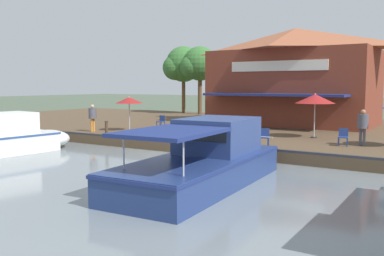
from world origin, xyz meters
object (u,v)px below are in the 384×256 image
(waterfront_restaurant, at_px, (295,76))
(person_mid_patio, at_px, (93,115))
(cafe_chair_under_first_umbrella, at_px, (231,125))
(motorboat_outer_channel, at_px, (212,159))
(patio_umbrella_mid_patio_right, at_px, (315,99))
(cafe_chair_beside_entrance, at_px, (343,136))
(cafe_chair_mid_patio, at_px, (264,136))
(cafe_chair_back_row_seat, at_px, (215,129))
(cafe_chair_facing_river, at_px, (161,121))
(mooring_post, at_px, (107,128))
(tree_downstream_bank, at_px, (181,65))
(person_near_entrance, at_px, (363,123))
(tree_behind_restaurant, at_px, (198,65))
(patio_umbrella_near_quay_edge, at_px, (129,100))

(waterfront_restaurant, height_order, person_mid_patio, waterfront_restaurant)
(cafe_chair_under_first_umbrella, xyz_separation_m, motorboat_outer_channel, (10.41, 4.58, -0.21))
(patio_umbrella_mid_patio_right, height_order, motorboat_outer_channel, patio_umbrella_mid_patio_right)
(cafe_chair_beside_entrance, xyz_separation_m, cafe_chair_mid_patio, (2.09, -3.23, 0.00))
(cafe_chair_back_row_seat, bearing_deg, person_mid_patio, -80.55)
(cafe_chair_facing_river, relative_size, cafe_chair_back_row_seat, 1.00)
(person_mid_patio, distance_m, motorboat_outer_channel, 13.69)
(cafe_chair_beside_entrance, bearing_deg, mooring_post, -76.09)
(waterfront_restaurant, distance_m, cafe_chair_facing_river, 10.85)
(cafe_chair_mid_patio, bearing_deg, cafe_chair_under_first_umbrella, -137.31)
(tree_downstream_bank, bearing_deg, patio_umbrella_mid_patio_right, 52.66)
(person_near_entrance, height_order, mooring_post, person_near_entrance)
(waterfront_restaurant, xyz_separation_m, cafe_chair_under_first_umbrella, (7.95, -1.33, -3.19))
(person_mid_patio, xyz_separation_m, mooring_post, (1.23, 2.35, -0.65))
(motorboat_outer_channel, relative_size, mooring_post, 11.04)
(tree_behind_restaurant, bearing_deg, waterfront_restaurant, 65.59)
(person_mid_patio, bearing_deg, mooring_post, 62.44)
(cafe_chair_beside_entrance, height_order, motorboat_outer_channel, motorboat_outer_channel)
(cafe_chair_facing_river, height_order, person_near_entrance, person_near_entrance)
(patio_umbrella_mid_patio_right, height_order, tree_downstream_bank, tree_downstream_bank)
(cafe_chair_mid_patio, bearing_deg, patio_umbrella_near_quay_edge, -99.84)
(person_mid_patio, height_order, motorboat_outer_channel, motorboat_outer_channel)
(person_near_entrance, height_order, tree_downstream_bank, tree_downstream_bank)
(cafe_chair_beside_entrance, bearing_deg, motorboat_outer_channel, -19.12)
(cafe_chair_under_first_umbrella, bearing_deg, tree_downstream_bank, -137.01)
(cafe_chair_beside_entrance, distance_m, motorboat_outer_channel, 8.50)
(cafe_chair_facing_river, height_order, cafe_chair_beside_entrance, same)
(waterfront_restaurant, xyz_separation_m, cafe_chair_facing_river, (7.85, -6.79, -3.19))
(person_mid_patio, height_order, mooring_post, person_mid_patio)
(patio_umbrella_near_quay_edge, bearing_deg, cafe_chair_under_first_umbrella, 114.81)
(cafe_chair_beside_entrance, xyz_separation_m, person_near_entrance, (-0.43, 0.80, 0.65))
(patio_umbrella_near_quay_edge, height_order, cafe_chair_mid_patio, patio_umbrella_near_quay_edge)
(cafe_chair_under_first_umbrella, distance_m, tree_behind_restaurant, 17.62)
(cafe_chair_under_first_umbrella, height_order, person_near_entrance, person_near_entrance)
(cafe_chair_under_first_umbrella, distance_m, person_near_entrance, 8.42)
(waterfront_restaurant, relative_size, patio_umbrella_mid_patio_right, 4.86)
(cafe_chair_mid_patio, bearing_deg, mooring_post, -83.69)
(waterfront_restaurant, bearing_deg, patio_umbrella_near_quay_edge, -34.17)
(waterfront_restaurant, relative_size, motorboat_outer_channel, 1.27)
(patio_umbrella_near_quay_edge, height_order, person_near_entrance, patio_umbrella_near_quay_edge)
(cafe_chair_beside_entrance, bearing_deg, cafe_chair_back_row_seat, -85.41)
(patio_umbrella_near_quay_edge, xyz_separation_m, tree_behind_restaurant, (-16.09, -4.66, 3.02))
(motorboat_outer_channel, xyz_separation_m, tree_behind_restaurant, (-23.76, -15.16, 4.73))
(cafe_chair_back_row_seat, relative_size, person_near_entrance, 0.48)
(cafe_chair_mid_patio, relative_size, tree_downstream_bank, 0.12)
(cafe_chair_beside_entrance, relative_size, motorboat_outer_channel, 0.09)
(patio_umbrella_near_quay_edge, bearing_deg, cafe_chair_mid_patio, 80.16)
(cafe_chair_facing_river, xyz_separation_m, cafe_chair_back_row_seat, (3.04, 5.97, 0.00))
(cafe_chair_back_row_seat, bearing_deg, tree_behind_restaurant, -145.75)
(patio_umbrella_mid_patio_right, bearing_deg, person_mid_patio, -71.51)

